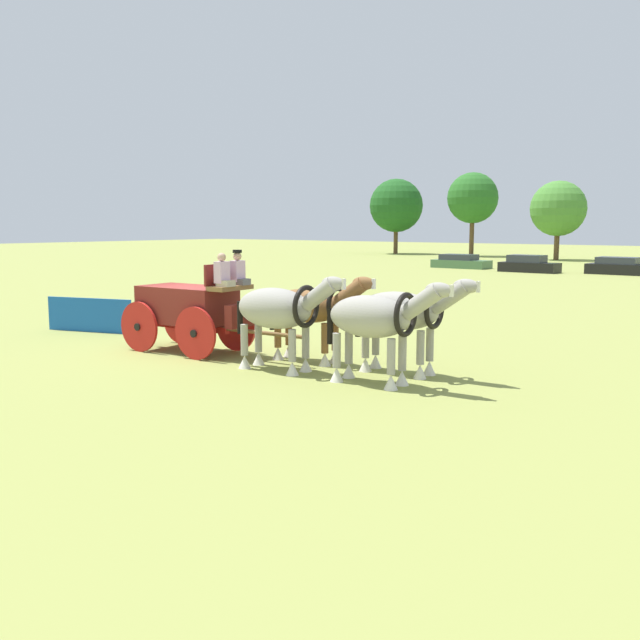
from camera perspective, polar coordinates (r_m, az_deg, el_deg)
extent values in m
plane|color=olive|center=(19.72, -10.60, -2.49)|extent=(220.00, 220.00, 0.00)
cube|color=maroon|center=(19.53, -10.70, 1.23)|extent=(2.70, 1.51, 1.00)
cube|color=brown|center=(18.42, -7.28, 2.61)|extent=(0.62, 1.27, 0.12)
cube|color=maroon|center=(18.23, -6.30, 0.39)|extent=(0.30, 1.11, 0.60)
cube|color=maroon|center=(18.59, -7.99, 3.68)|extent=(0.12, 1.24, 0.55)
cube|color=red|center=(19.61, -10.65, -0.51)|extent=(2.90, 0.31, 0.16)
cylinder|color=red|center=(19.47, -6.82, -0.49)|extent=(1.38, 0.15, 1.37)
cylinder|color=black|center=(19.47, -6.82, -0.49)|extent=(0.21, 0.19, 0.20)
cylinder|color=red|center=(18.32, -10.05, -1.07)|extent=(1.38, 0.15, 1.37)
cylinder|color=black|center=(18.32, -10.05, -1.07)|extent=(0.21, 0.19, 0.20)
cylinder|color=red|center=(20.90, -11.18, -0.02)|extent=(1.38, 0.15, 1.37)
cylinder|color=black|center=(20.90, -11.18, -0.02)|extent=(0.21, 0.19, 0.20)
cylinder|color=red|center=(19.83, -14.41, -0.53)|extent=(1.38, 0.15, 1.37)
cylinder|color=black|center=(19.83, -14.41, -0.53)|extent=(0.21, 0.19, 0.20)
cylinder|color=brown|center=(17.87, -4.69, -1.03)|extent=(2.60, 0.24, 0.10)
cube|color=slate|center=(18.55, -6.39, 3.09)|extent=(0.42, 0.34, 0.16)
cube|color=silver|center=(18.61, -6.68, 3.95)|extent=(0.26, 0.37, 0.55)
sphere|color=tan|center=(18.59, -6.70, 5.13)|extent=(0.22, 0.22, 0.22)
cylinder|color=black|center=(18.59, -6.71, 5.54)|extent=(0.24, 0.24, 0.08)
cube|color=#BCB293|center=(18.10, -7.63, 2.96)|extent=(0.42, 0.34, 0.16)
cube|color=silver|center=(18.16, -7.93, 3.84)|extent=(0.26, 0.37, 0.55)
sphere|color=tan|center=(18.14, -7.95, 5.05)|extent=(0.22, 0.22, 0.22)
ellipsoid|color=brown|center=(17.76, -1.13, 1.16)|extent=(2.11, 0.95, 0.85)
cylinder|color=brown|center=(17.65, 1.23, -1.28)|extent=(0.18, 0.18, 0.74)
cone|color=silver|center=(17.74, 1.23, -2.97)|extent=(0.30, 0.30, 0.32)
cylinder|color=brown|center=(17.26, 0.39, -1.48)|extent=(0.18, 0.18, 0.74)
cone|color=silver|center=(17.35, 0.39, -3.21)|extent=(0.30, 0.30, 0.32)
cylinder|color=brown|center=(18.46, -2.55, -0.88)|extent=(0.18, 0.18, 0.74)
cone|color=silver|center=(18.55, -2.54, -2.50)|extent=(0.30, 0.30, 0.32)
cylinder|color=brown|center=(18.10, -3.43, -1.06)|extent=(0.18, 0.18, 0.74)
cone|color=silver|center=(18.19, -3.41, -2.71)|extent=(0.30, 0.30, 0.32)
cylinder|color=brown|center=(17.00, 2.45, 2.17)|extent=(0.96, 0.41, 0.81)
ellipsoid|color=brown|center=(16.79, 3.53, 2.98)|extent=(0.61, 0.29, 0.32)
cube|color=silver|center=(16.65, 4.36, 2.93)|extent=(0.07, 0.10, 0.24)
torus|color=black|center=(17.23, 1.40, 1.29)|extent=(0.17, 0.89, 0.88)
cylinder|color=black|center=(18.44, -3.89, 0.45)|extent=(0.14, 0.14, 0.80)
ellipsoid|color=#9E998E|center=(16.71, -3.71, 0.96)|extent=(2.09, 1.08, 0.97)
cylinder|color=#9E998E|center=(16.62, -1.17, -1.81)|extent=(0.18, 0.18, 0.75)
cone|color=silver|center=(16.71, -1.16, -3.63)|extent=(0.30, 0.30, 0.32)
cylinder|color=#9E998E|center=(16.19, -2.26, -2.07)|extent=(0.18, 0.18, 0.75)
cone|color=silver|center=(16.29, -2.25, -3.93)|extent=(0.30, 0.30, 0.32)
cylinder|color=#9E998E|center=(17.47, -5.00, -1.37)|extent=(0.18, 0.18, 0.75)
cone|color=silver|center=(17.56, -4.98, -3.10)|extent=(0.30, 0.30, 0.32)
cylinder|color=#9E998E|center=(17.07, -6.13, -1.60)|extent=(0.18, 0.18, 0.75)
cone|color=silver|center=(17.16, -6.11, -3.37)|extent=(0.30, 0.30, 0.32)
cylinder|color=#9E998E|center=(15.92, -0.05, 2.10)|extent=(0.96, 0.41, 0.81)
ellipsoid|color=#9E998E|center=(15.69, 1.06, 2.96)|extent=(0.61, 0.29, 0.32)
cube|color=silver|center=(15.54, 1.93, 2.91)|extent=(0.07, 0.10, 0.24)
torus|color=black|center=(16.16, -1.13, 1.10)|extent=(0.17, 1.00, 0.99)
cylinder|color=black|center=(17.43, -6.48, 0.21)|extent=(0.14, 0.14, 0.80)
ellipsoid|color=#9E998E|center=(16.40, 6.30, 0.75)|extent=(2.08, 0.99, 0.89)
cylinder|color=#9E998E|center=(16.41, 8.87, -1.97)|extent=(0.18, 0.18, 0.77)
cone|color=silver|center=(16.51, 8.83, -3.85)|extent=(0.30, 0.30, 0.33)
cylinder|color=#9E998E|center=(15.98, 8.12, -2.22)|extent=(0.18, 0.18, 0.77)
cone|color=silver|center=(16.08, 8.08, -4.14)|extent=(0.30, 0.30, 0.33)
cylinder|color=#9E998E|center=(17.06, 4.53, -1.53)|extent=(0.18, 0.18, 0.77)
cone|color=silver|center=(17.15, 4.51, -3.34)|extent=(0.30, 0.30, 0.33)
cylinder|color=#9E998E|center=(16.64, 3.70, -1.76)|extent=(0.18, 0.18, 0.77)
cone|color=silver|center=(16.74, 3.68, -3.61)|extent=(0.30, 0.30, 0.33)
cylinder|color=#9E998E|center=(15.80, 10.45, 1.84)|extent=(0.96, 0.41, 0.81)
ellipsoid|color=#9E998E|center=(15.63, 11.71, 2.69)|extent=(0.61, 0.29, 0.32)
cube|color=silver|center=(15.53, 12.67, 2.63)|extent=(0.07, 0.10, 0.24)
torus|color=black|center=(15.98, 9.22, 0.88)|extent=(0.17, 0.92, 0.92)
cylinder|color=black|center=(16.96, 3.10, 0.00)|extent=(0.14, 0.14, 0.80)
ellipsoid|color=#9E998E|center=(15.27, 4.02, 0.29)|extent=(1.98, 1.02, 0.92)
cylinder|color=#9E998E|center=(15.29, 6.67, -2.67)|extent=(0.18, 0.18, 0.76)
cone|color=silver|center=(15.39, 6.64, -4.66)|extent=(0.30, 0.30, 0.33)
cylinder|color=#9E998E|center=(14.85, 5.77, -2.96)|extent=(0.18, 0.18, 0.76)
cone|color=silver|center=(14.96, 5.74, -5.01)|extent=(0.30, 0.30, 0.33)
cylinder|color=#9E998E|center=(15.95, 2.35, -2.19)|extent=(0.18, 0.18, 0.76)
cone|color=silver|center=(16.05, 2.34, -4.10)|extent=(0.30, 0.30, 0.33)
cylinder|color=#9E998E|center=(15.52, 1.36, -2.46)|extent=(0.18, 0.18, 0.76)
cone|color=silver|center=(15.63, 1.35, -4.42)|extent=(0.30, 0.30, 0.33)
cylinder|color=#9E998E|center=(14.64, 8.24, 1.47)|extent=(0.96, 0.41, 0.81)
ellipsoid|color=#9E998E|center=(14.46, 9.57, 2.39)|extent=(0.61, 0.29, 0.32)
cube|color=silver|center=(14.35, 10.59, 2.33)|extent=(0.07, 0.10, 0.24)
torus|color=black|center=(14.84, 6.94, 0.43)|extent=(0.17, 0.95, 0.95)
cylinder|color=black|center=(15.84, 0.83, -0.52)|extent=(0.14, 0.14, 0.80)
cube|color=#477047|center=(57.56, 11.34, 4.46)|extent=(4.61, 2.00, 0.65)
cube|color=#2D333D|center=(57.64, 11.15, 5.01)|extent=(2.78, 1.79, 0.45)
cube|color=black|center=(53.76, 16.55, 4.10)|extent=(4.25, 1.84, 0.71)
cube|color=#2D333D|center=(53.80, 16.37, 4.78)|extent=(2.57, 1.65, 0.54)
cube|color=black|center=(53.43, 23.15, 3.79)|extent=(4.54, 2.00, 0.72)
cube|color=#2D333D|center=(53.46, 22.96, 4.45)|extent=(2.74, 1.80, 0.48)
cylinder|color=brown|center=(84.94, 6.14, 6.52)|extent=(0.50, 0.50, 3.48)
sphere|color=#1E561E|center=(84.95, 6.18, 9.18)|extent=(6.28, 6.28, 6.28)
cylinder|color=brown|center=(79.70, 12.16, 6.65)|extent=(0.50, 0.50, 4.40)
sphere|color=#286623|center=(79.74, 12.24, 9.62)|extent=(5.52, 5.52, 5.52)
cylinder|color=brown|center=(73.32, 18.58, 5.84)|extent=(0.50, 0.50, 3.12)
sphere|color=#478433|center=(73.31, 18.69, 8.53)|extent=(5.38, 5.38, 5.38)
cube|color=#1959B2|center=(23.96, -18.15, 0.39)|extent=(3.08, 1.00, 1.10)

